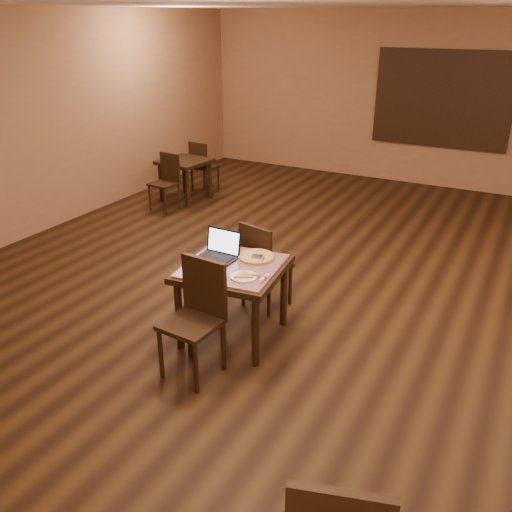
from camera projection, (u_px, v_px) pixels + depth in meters
The scene contains 18 objects.
ground at pixel (294, 288), 6.24m from camera, with size 10.00×10.00×0.00m, color black.
wall_back at pixel (413, 100), 9.65m from camera, with size 8.00×0.02×3.00m, color #8B6546.
wall_left at pixel (30, 126), 7.36m from camera, with size 0.02×10.00×3.00m, color #8B6546.
ceiling at pixel (304, 1), 5.02m from camera, with size 8.00×10.00×0.02m, color silver.
mural at pixel (442, 99), 9.38m from camera, with size 2.34×0.05×1.64m.
tiled_table at pixel (233, 275), 5.05m from camera, with size 1.02×1.02×0.76m.
chair_main_near at pixel (197, 311), 4.59m from camera, with size 0.48×0.48×1.03m.
chair_main_far at pixel (262, 262), 5.61m from camera, with size 0.50×0.50×0.96m.
laptop at pixel (220, 250), 5.16m from camera, with size 0.37×0.29×0.25m.
plate at pixel (244, 277), 4.77m from camera, with size 0.24×0.24×0.01m, color white.
pizza_slice at pixel (244, 275), 4.76m from camera, with size 0.20×0.20×0.02m, color beige, non-canonical shape.
pizza_pan at pixel (256, 258), 5.15m from camera, with size 0.39×0.39×0.01m, color silver.
pizza_whole at pixel (256, 256), 5.15m from camera, with size 0.35×0.35×0.02m.
spatula at pixel (257, 257), 5.12m from camera, with size 0.10×0.25×0.01m, color silver.
napkin_roll at pixel (264, 278), 4.72m from camera, with size 0.04×0.16×0.04m.
other_table_b at pixel (185, 167), 9.02m from camera, with size 0.81×0.81×0.69m.
other_table_b_chair_near at pixel (167, 178), 8.63m from camera, with size 0.42×0.42×0.89m.
other_table_b_chair_far at pixel (202, 164), 9.47m from camera, with size 0.42×0.42×0.89m.
Camera 1 is at (2.24, -5.10, 2.87)m, focal length 38.00 mm.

